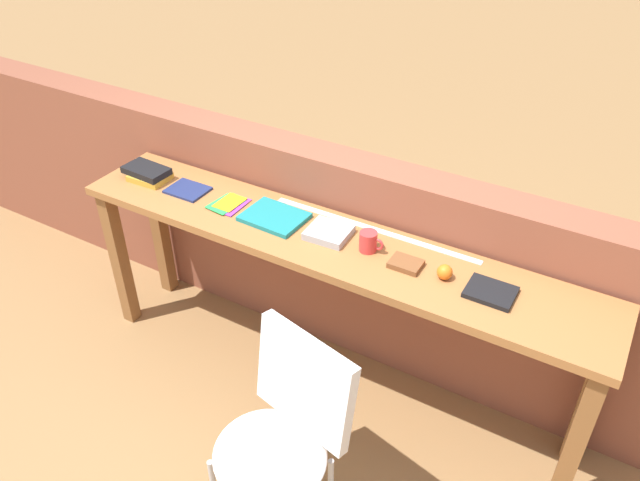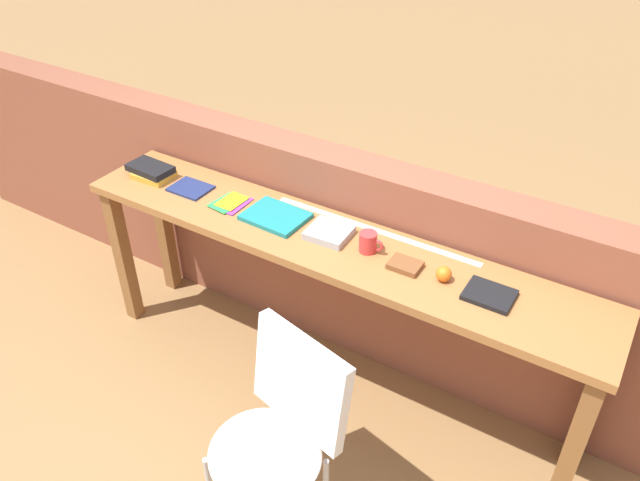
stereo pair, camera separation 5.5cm
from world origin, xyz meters
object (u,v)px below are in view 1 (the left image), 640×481
Objects in this scene: book_repair_rightmost at (491,292)px; book_stack_leftmost at (148,173)px; leather_journal_brown at (406,264)px; book_open_centre at (274,217)px; sports_ball_small at (445,272)px; chair_white_moulded at (282,431)px; pamphlet_pile_colourful at (229,204)px; mug at (369,242)px; magazine_cycling at (188,190)px.

book_stack_leftmost is at bearing 179.68° from book_repair_rightmost.
leather_journal_brown is at bearing -0.43° from book_stack_leftmost.
sports_ball_small is (0.83, -0.02, 0.02)m from book_open_centre.
sports_ball_small reaches higher than book_open_centre.
leather_journal_brown is 2.05× the size of sports_ball_small.
chair_white_moulded is at bearing -29.93° from book_stack_leftmost.
sports_ball_small reaches higher than book_repair_rightmost.
sports_ball_small is 0.19m from book_repair_rightmost.
pamphlet_pile_colourful is 1.08m from sports_ball_small.
book_open_centre reaches higher than chair_white_moulded.
book_open_centre is at bearing 177.63° from leather_journal_brown.
book_open_centre is at bearing 178.77° from book_repair_rightmost.
chair_white_moulded is 8.10× the size of mug.
leather_journal_brown reaches higher than book_repair_rightmost.
book_repair_rightmost reaches higher than magazine_cycling.
book_stack_leftmost reaches higher than pamphlet_pile_colourful.
sports_ball_small is at bearing -0.23° from book_stack_leftmost.
pamphlet_pile_colourful is at bearing -179.51° from mug.
leather_journal_brown is at bearing -7.05° from mug.
mug reaches higher than chair_white_moulded.
pamphlet_pile_colourful is 0.26m from book_open_centre.
sports_ball_small is (0.16, 0.00, 0.02)m from leather_journal_brown.
chair_white_moulded is 1.31m from magazine_cycling.
mug reaches higher than magazine_cycling.
book_stack_leftmost is at bearing -179.34° from pamphlet_pile_colourful.
sports_ball_small is at bearing 1.10° from leather_journal_brown.
magazine_cycling is 1.48× the size of leather_journal_brown.
mug is at bearing 92.52° from chair_white_moulded.
book_open_centre is 0.48m from mug.
sports_ball_small is at bearing 0.94° from book_open_centre.
book_open_centre is 4.38× the size of sports_ball_small.
sports_ball_small reaches higher than magazine_cycling.
leather_journal_brown is (1.17, -0.02, 0.01)m from magazine_cycling.
book_open_centre is at bearing 179.90° from mug.
chair_white_moulded is 4.63× the size of magazine_cycling.
book_open_centre is (-0.51, 0.74, 0.36)m from chair_white_moulded.
chair_white_moulded is 0.84m from mug.
book_stack_leftmost is at bearing 179.23° from leather_journal_brown.
book_stack_leftmost is at bearing 179.77° from sports_ball_small.
book_stack_leftmost is 1.27× the size of book_repair_rightmost.
mug is (-0.03, 0.74, 0.40)m from chair_white_moulded.
book_repair_rightmost is (0.36, 0.00, -0.00)m from leather_journal_brown.
book_open_centre is at bearing 178.67° from sports_ball_small.
pamphlet_pile_colourful is at bearing 179.36° from sports_ball_small.
book_open_centre is at bearing 124.64° from chair_white_moulded.
book_repair_rightmost is (0.19, -0.00, -0.02)m from sports_ball_small.
magazine_cycling is 1.00× the size of pamphlet_pile_colourful.
sports_ball_small is (0.31, 0.72, 0.38)m from chair_white_moulded.
chair_white_moulded is 1.12m from pamphlet_pile_colourful.
magazine_cycling is (0.25, 0.01, -0.03)m from book_stack_leftmost.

